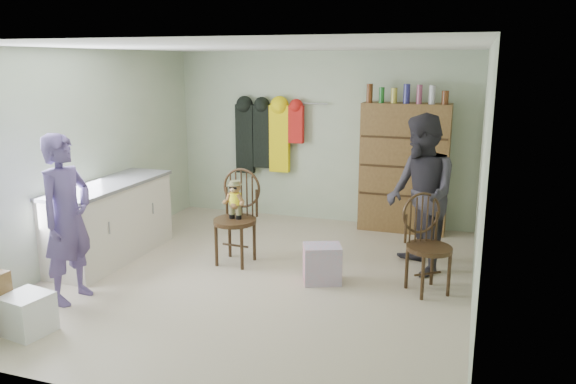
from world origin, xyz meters
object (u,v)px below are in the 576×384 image
(chair_front, at_px, (237,209))
(counter, at_px, (111,221))
(chair_far, at_px, (426,240))
(dresser, at_px, (404,167))

(chair_front, bearing_deg, counter, -163.84)
(chair_front, relative_size, chair_far, 1.08)
(chair_front, height_order, chair_far, chair_front)
(chair_front, relative_size, dresser, 0.54)
(chair_far, distance_m, dresser, 2.19)
(chair_far, height_order, dresser, dresser)
(chair_front, xyz_separation_m, chair_far, (2.21, -0.16, -0.10))
(dresser, bearing_deg, chair_front, -131.17)
(chair_far, relative_size, dresser, 0.50)
(chair_far, bearing_deg, counter, 146.51)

